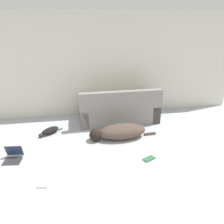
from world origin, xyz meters
TOP-DOWN VIEW (x-y plane):
  - ground_plane at (0.00, 0.00)m, footprint 20.00×20.00m
  - wall_back at (0.00, 3.44)m, footprint 7.96×0.06m
  - couch at (0.60, 2.79)m, footprint 2.00×0.80m
  - dog at (0.45, 1.94)m, footprint 1.53×0.53m
  - cat at (-1.11, 2.38)m, footprint 0.53×0.43m
  - laptop_open at (-1.69, 1.49)m, footprint 0.34×0.35m
  - book_green at (0.84, 1.05)m, footprint 0.26×0.21m
  - book_cream at (-1.05, 0.66)m, footprint 0.21×0.20m

SIDE VIEW (x-z plane):
  - ground_plane at x=0.00m, z-range 0.00..0.00m
  - book_green at x=0.84m, z-range 0.00..0.02m
  - book_cream at x=-1.05m, z-range 0.00..0.02m
  - cat at x=-1.11m, z-range 0.00..0.15m
  - laptop_open at x=-1.69m, z-range -0.04..0.21m
  - dog at x=0.45m, z-range 0.00..0.32m
  - couch at x=0.60m, z-range -0.16..0.75m
  - wall_back at x=0.00m, z-range 0.00..2.66m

